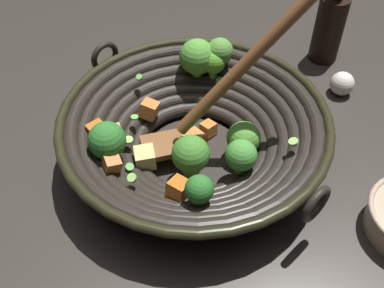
# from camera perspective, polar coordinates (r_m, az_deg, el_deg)

# --- Properties ---
(ground_plane) EXTENTS (4.00, 4.00, 0.00)m
(ground_plane) POSITION_cam_1_polar(r_m,az_deg,el_deg) (0.74, 0.28, -1.58)
(ground_plane) COLOR #332D28
(wok) EXTENTS (0.40, 0.44, 0.28)m
(wok) POSITION_cam_1_polar(r_m,az_deg,el_deg) (0.70, 0.29, 1.64)
(wok) COLOR black
(wok) RESTS_ON ground
(soy_sauce_bottle) EXTENTS (0.05, 0.05, 0.17)m
(soy_sauce_bottle) POSITION_cam_1_polar(r_m,az_deg,el_deg) (0.93, 16.41, 13.46)
(soy_sauce_bottle) COLOR black
(soy_sauce_bottle) RESTS_ON ground
(garlic_bulb) EXTENTS (0.04, 0.04, 0.04)m
(garlic_bulb) POSITION_cam_1_polar(r_m,az_deg,el_deg) (0.88, 17.70, 6.98)
(garlic_bulb) COLOR silver
(garlic_bulb) RESTS_ON ground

